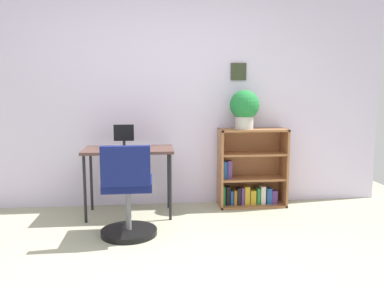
{
  "coord_description": "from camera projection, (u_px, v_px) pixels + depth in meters",
  "views": [
    {
      "loc": [
        -0.13,
        -2.45,
        1.34
      ],
      "look_at": [
        0.26,
        1.34,
        0.81
      ],
      "focal_mm": 36.92,
      "sensor_mm": 36.0,
      "label": 1
    }
  ],
  "objects": [
    {
      "name": "monitor",
      "position": [
        124.0,
        137.0,
        4.2
      ],
      "size": [
        0.21,
        0.18,
        0.25
      ],
      "color": "#262628",
      "rests_on": "desk"
    },
    {
      "name": "keyboard",
      "position": [
        125.0,
        149.0,
        4.07
      ],
      "size": [
        0.44,
        0.11,
        0.02
      ],
      "primitive_type": "cube",
      "color": "#1A1E30",
      "rests_on": "desk"
    },
    {
      "name": "desk",
      "position": [
        129.0,
        155.0,
        4.18
      ],
      "size": [
        0.94,
        0.51,
        0.72
      ],
      "color": "brown",
      "rests_on": "ground_plane"
    },
    {
      "name": "potted_plant_on_shelf",
      "position": [
        244.0,
        107.0,
        4.42
      ],
      "size": [
        0.33,
        0.33,
        0.44
      ],
      "color": "#B7B2A8",
      "rests_on": "bookshelf_low"
    },
    {
      "name": "bookshelf_low",
      "position": [
        250.0,
        172.0,
        4.58
      ],
      "size": [
        0.77,
        0.3,
        0.9
      ],
      "color": "#9C623B",
      "rests_on": "ground_plane"
    },
    {
      "name": "wall_back",
      "position": [
        163.0,
        101.0,
        4.56
      ],
      "size": [
        5.2,
        0.12,
        2.42
      ],
      "color": "silver",
      "rests_on": "ground_plane"
    },
    {
      "name": "office_chair",
      "position": [
        128.0,
        197.0,
        3.56
      ],
      "size": [
        0.52,
        0.55,
        0.87
      ],
      "color": "black",
      "rests_on": "ground_plane"
    }
  ]
}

